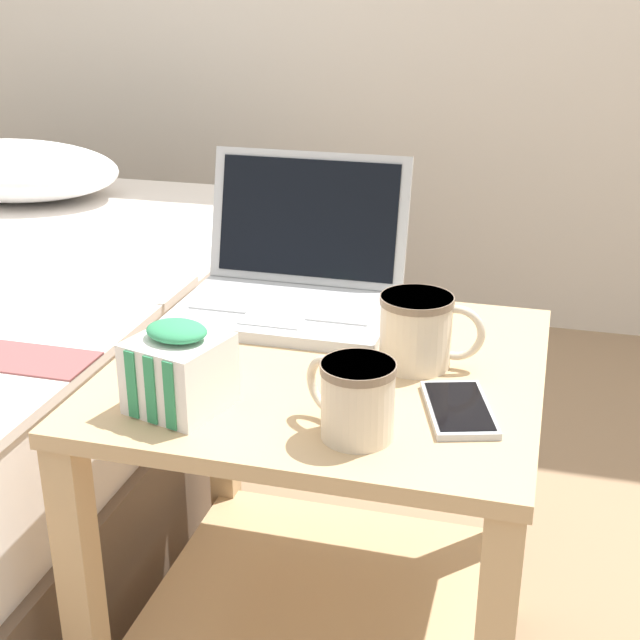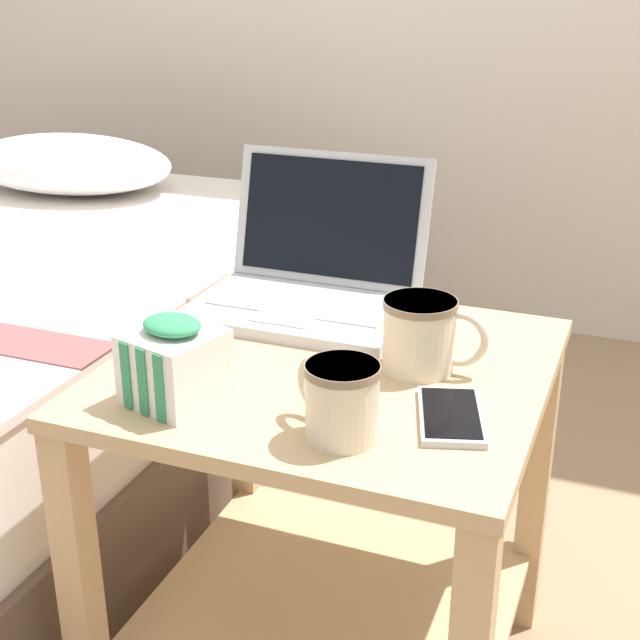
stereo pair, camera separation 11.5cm
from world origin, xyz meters
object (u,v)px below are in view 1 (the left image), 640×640
(mug_front_right, at_px, (418,327))
(laptop, at_px, (292,280))
(snack_bag, at_px, (179,370))
(cell_phone, at_px, (459,409))
(mug_front_left, at_px, (356,395))

(mug_front_right, bearing_deg, laptop, 144.39)
(snack_bag, xyz_separation_m, cell_phone, (0.33, 0.07, -0.05))
(laptop, bearing_deg, snack_bag, -95.65)
(mug_front_left, relative_size, snack_bag, 0.92)
(laptop, height_order, cell_phone, laptop)
(snack_bag, bearing_deg, cell_phone, 12.61)
(mug_front_right, distance_m, snack_bag, 0.33)
(mug_front_right, xyz_separation_m, snack_bag, (-0.26, -0.20, -0.00))
(mug_front_left, bearing_deg, snack_bag, 176.78)
(laptop, xyz_separation_m, mug_front_right, (0.23, -0.16, 0.01))
(snack_bag, bearing_deg, laptop, 84.35)
(mug_front_right, height_order, cell_phone, mug_front_right)
(laptop, xyz_separation_m, cell_phone, (0.30, -0.28, -0.04))
(mug_front_right, height_order, snack_bag, snack_bag)
(laptop, distance_m, snack_bag, 0.36)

